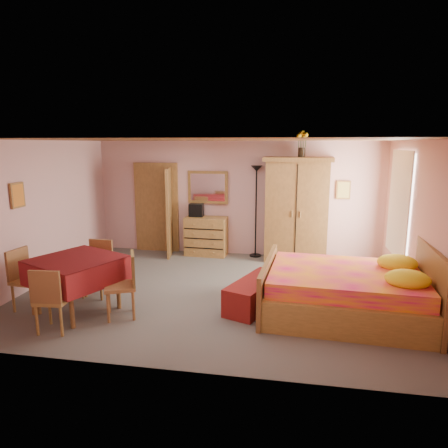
% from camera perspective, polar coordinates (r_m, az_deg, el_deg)
% --- Properties ---
extents(floor, '(6.50, 6.50, 0.00)m').
position_cam_1_polar(floor, '(7.07, -1.24, -9.63)').
color(floor, '#605C54').
rests_on(floor, ground).
extents(ceiling, '(6.50, 6.50, 0.00)m').
position_cam_1_polar(ceiling, '(6.60, -1.34, 11.95)').
color(ceiling, brown).
rests_on(ceiling, wall_back).
extents(wall_back, '(6.50, 0.10, 2.60)m').
position_cam_1_polar(wall_back, '(9.15, 1.77, 3.65)').
color(wall_back, '#CD9795').
rests_on(wall_back, floor).
extents(wall_front, '(6.50, 0.10, 2.60)m').
position_cam_1_polar(wall_front, '(4.36, -7.73, -5.25)').
color(wall_front, '#CD9795').
rests_on(wall_front, floor).
extents(wall_left, '(0.10, 5.00, 2.60)m').
position_cam_1_polar(wall_left, '(8.00, -24.77, 1.46)').
color(wall_left, '#CD9795').
rests_on(wall_left, floor).
extents(wall_right, '(0.10, 5.00, 2.60)m').
position_cam_1_polar(wall_right, '(6.87, 26.34, -0.17)').
color(wall_right, '#CD9795').
rests_on(wall_right, floor).
extents(doorway, '(1.06, 0.12, 2.15)m').
position_cam_1_polar(doorway, '(9.61, -9.55, 2.22)').
color(doorway, '#9E6B35').
rests_on(doorway, floor).
extents(window, '(0.08, 1.40, 1.95)m').
position_cam_1_polar(window, '(7.98, 23.81, 2.61)').
color(window, white).
rests_on(window, wall_right).
extents(picture_left, '(0.04, 0.32, 0.42)m').
position_cam_1_polar(picture_left, '(7.45, -27.44, 3.67)').
color(picture_left, orange).
rests_on(picture_left, wall_left).
extents(picture_back, '(0.30, 0.04, 0.40)m').
position_cam_1_polar(picture_back, '(9.06, 16.68, 4.69)').
color(picture_back, '#D8BF59').
rests_on(picture_back, wall_back).
extents(chest_of_drawers, '(0.96, 0.51, 0.89)m').
position_cam_1_polar(chest_of_drawers, '(9.19, -2.55, -1.75)').
color(chest_of_drawers, '#AA7739').
rests_on(chest_of_drawers, floor).
extents(wall_mirror, '(0.95, 0.12, 0.75)m').
position_cam_1_polar(wall_mirror, '(9.20, -2.33, 5.26)').
color(wall_mirror, white).
rests_on(wall_mirror, wall_back).
extents(stereo, '(0.32, 0.24, 0.29)m').
position_cam_1_polar(stereo, '(9.18, -3.97, 1.99)').
color(stereo, black).
rests_on(stereo, chest_of_drawers).
extents(floor_lamp, '(0.34, 0.34, 2.06)m').
position_cam_1_polar(floor_lamp, '(8.99, 4.59, 1.75)').
color(floor_lamp, black).
rests_on(floor_lamp, floor).
extents(wardrobe, '(1.48, 0.81, 2.26)m').
position_cam_1_polar(wardrobe, '(8.75, 10.36, 1.97)').
color(wardrobe, olive).
rests_on(wardrobe, floor).
extents(sunflower_vase, '(0.23, 0.23, 0.55)m').
position_cam_1_polar(sunflower_vase, '(8.72, 11.08, 11.17)').
color(sunflower_vase, yellow).
rests_on(sunflower_vase, wardrobe).
extents(bed, '(2.53, 2.05, 1.12)m').
position_cam_1_polar(bed, '(6.28, 16.86, -7.48)').
color(bed, '#E41663').
rests_on(bed, floor).
extents(bench, '(0.92, 1.39, 0.44)m').
position_cam_1_polar(bench, '(6.43, 4.51, -9.80)').
color(bench, maroon).
rests_on(bench, floor).
extents(dining_table, '(1.53, 1.53, 0.85)m').
position_cam_1_polar(dining_table, '(6.55, -20.12, -8.17)').
color(dining_table, maroon).
rests_on(dining_table, floor).
extents(chair_south, '(0.45, 0.45, 0.92)m').
position_cam_1_polar(chair_south, '(6.01, -23.13, -9.78)').
color(chair_south, '#A87739').
rests_on(chair_south, floor).
extents(chair_north, '(0.45, 0.45, 0.93)m').
position_cam_1_polar(chair_north, '(7.08, -17.78, -6.16)').
color(chair_north, '#9E6B35').
rests_on(chair_north, floor).
extents(chair_west, '(0.48, 0.48, 0.96)m').
position_cam_1_polar(chair_west, '(6.89, -26.00, -7.18)').
color(chair_west, '#B0773B').
rests_on(chair_west, floor).
extents(chair_east, '(0.58, 0.58, 0.97)m').
position_cam_1_polar(chair_east, '(6.15, -14.64, -8.52)').
color(chair_east, '#AF703B').
rests_on(chair_east, floor).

